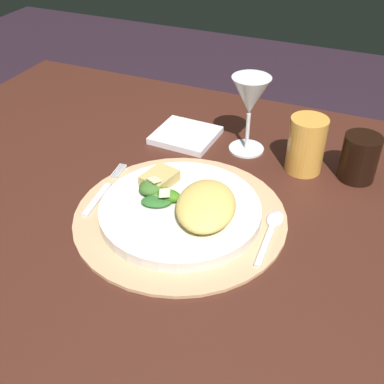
% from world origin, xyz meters
% --- Properties ---
extents(dining_table, '(1.45, 0.96, 0.72)m').
position_xyz_m(dining_table, '(0.00, 0.00, 0.61)').
color(dining_table, '#411E15').
rests_on(dining_table, ground).
extents(placemat, '(0.36, 0.36, 0.01)m').
position_xyz_m(placemat, '(-0.06, -0.02, 0.73)').
color(placemat, tan).
rests_on(placemat, dining_table).
extents(dinner_plate, '(0.27, 0.27, 0.02)m').
position_xyz_m(dinner_plate, '(-0.06, -0.02, 0.74)').
color(dinner_plate, silver).
rests_on(dinner_plate, placemat).
extents(pasta_serving, '(0.13, 0.16, 0.04)m').
position_xyz_m(pasta_serving, '(-0.01, -0.02, 0.77)').
color(pasta_serving, '#E5C160').
rests_on(pasta_serving, dinner_plate).
extents(salad_greens, '(0.09, 0.08, 0.03)m').
position_xyz_m(salad_greens, '(-0.10, -0.01, 0.76)').
color(salad_greens, '#4D792E').
rests_on(salad_greens, dinner_plate).
extents(bread_piece, '(0.06, 0.07, 0.02)m').
position_xyz_m(bread_piece, '(-0.12, 0.02, 0.76)').
color(bread_piece, tan).
rests_on(bread_piece, dinner_plate).
extents(fork, '(0.03, 0.16, 0.00)m').
position_xyz_m(fork, '(-0.21, -0.02, 0.73)').
color(fork, silver).
rests_on(fork, placemat).
extents(spoon, '(0.03, 0.14, 0.01)m').
position_xyz_m(spoon, '(0.09, 0.01, 0.73)').
color(spoon, silver).
rests_on(spoon, placemat).
extents(napkin, '(0.13, 0.12, 0.01)m').
position_xyz_m(napkin, '(-0.16, 0.23, 0.73)').
color(napkin, white).
rests_on(napkin, dining_table).
extents(wine_glass, '(0.08, 0.08, 0.16)m').
position_xyz_m(wine_glass, '(-0.03, 0.24, 0.84)').
color(wine_glass, silver).
rests_on(wine_glass, dining_table).
extents(amber_tumbler, '(0.07, 0.07, 0.11)m').
position_xyz_m(amber_tumbler, '(0.10, 0.21, 0.78)').
color(amber_tumbler, gold).
rests_on(amber_tumbler, dining_table).
extents(dark_tumbler, '(0.07, 0.07, 0.09)m').
position_xyz_m(dark_tumbler, '(0.19, 0.22, 0.77)').
color(dark_tumbler, black).
rests_on(dark_tumbler, dining_table).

